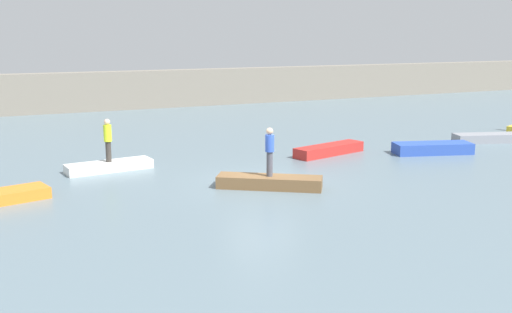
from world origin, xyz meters
name	(u,v)px	position (x,y,z in m)	size (l,w,h in m)	color
ground_plane	(261,183)	(0.00, 0.00, 0.00)	(120.00, 120.00, 0.00)	slate
embankment_wall	(122,90)	(0.00, 24.00, 1.38)	(80.00, 1.20, 2.76)	gray
rowboat_white	(109,166)	(-4.75, 4.47, 0.18)	(3.46, 0.99, 0.37)	white
rowboat_brown	(269,182)	(-0.02, -0.75, 0.22)	(3.78, 0.95, 0.44)	brown
rowboat_red	(329,150)	(5.11, 3.58, 0.23)	(3.75, 0.91, 0.46)	red
rowboat_blue	(433,148)	(9.61, 1.81, 0.25)	(3.58, 1.16, 0.50)	#2B4CAD
rowboat_grey	(491,138)	(14.31, 2.91, 0.22)	(3.78, 1.02, 0.44)	gray
person_hiviz_shirt	(108,138)	(-4.75, 4.47, 1.35)	(0.32, 0.32, 1.76)	#38332D
person_blue_shirt	(270,149)	(-0.02, -0.75, 1.44)	(0.32, 0.32, 1.76)	#4C4C56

